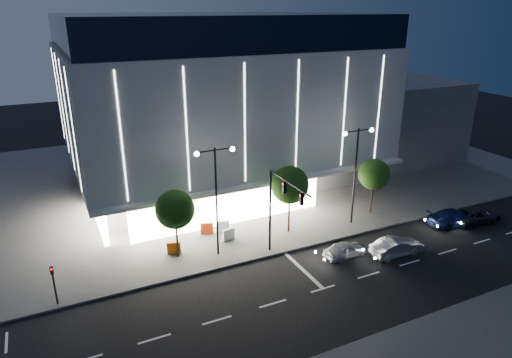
{
  "coord_description": "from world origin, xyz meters",
  "views": [
    {
      "loc": [
        -14.09,
        -24.08,
        18.62
      ],
      "look_at": [
        1.48,
        8.37,
        5.0
      ],
      "focal_mm": 32.0,
      "sensor_mm": 36.0,
      "label": 1
    }
  ],
  "objects": [
    {
      "name": "museum",
      "position": [
        2.98,
        22.31,
        9.27
      ],
      "size": [
        30.0,
        25.8,
        18.0
      ],
      "color": "#4C4C51",
      "rests_on": "ground"
    },
    {
      "name": "barrier_c",
      "position": [
        -2.62,
        9.69,
        0.65
      ],
      "size": [
        1.13,
        0.51,
        1.0
      ],
      "primitive_type": "cube",
      "rotation": [
        0.0,
        0.0,
        -0.25
      ],
      "color": "#F03A0D",
      "rests_on": "sidewalk_museum"
    },
    {
      "name": "street_lamp_east",
      "position": [
        10.0,
        6.0,
        5.96
      ],
      "size": [
        3.16,
        0.36,
        9.0
      ],
      "color": "black",
      "rests_on": "ground"
    },
    {
      "name": "car_second",
      "position": [
        9.86,
        -0.07,
        0.72
      ],
      "size": [
        4.43,
        1.68,
        1.44
      ],
      "primitive_type": "imported",
      "rotation": [
        0.0,
        0.0,
        1.53
      ],
      "color": "#B4B7BC",
      "rests_on": "ground"
    },
    {
      "name": "barrier_a",
      "position": [
        -6.16,
        7.57,
        0.65
      ],
      "size": [
        1.13,
        0.5,
        1.0
      ],
      "primitive_type": "cube",
      "rotation": [
        0.0,
        0.0,
        -0.24
      ],
      "color": "#C5590A",
      "rests_on": "sidewalk_museum"
    },
    {
      "name": "tree_right",
      "position": [
        13.03,
        7.02,
        3.88
      ],
      "size": [
        2.91,
        2.91,
        5.51
      ],
      "color": "black",
      "rests_on": "ground"
    },
    {
      "name": "barrier_b",
      "position": [
        -1.35,
        7.83,
        0.65
      ],
      "size": [
        1.13,
        0.45,
        1.0
      ],
      "primitive_type": "cube",
      "rotation": [
        0.0,
        0.0,
        0.19
      ],
      "color": "white",
      "rests_on": "sidewalk_museum"
    },
    {
      "name": "annex_building",
      "position": [
        26.0,
        24.0,
        5.0
      ],
      "size": [
        16.0,
        20.0,
        10.0
      ],
      "primitive_type": "cube",
      "color": "#4C4C51",
      "rests_on": "ground"
    },
    {
      "name": "traffic_mast",
      "position": [
        1.0,
        3.34,
        5.03
      ],
      "size": [
        0.33,
        5.89,
        7.07
      ],
      "color": "black",
      "rests_on": "ground"
    },
    {
      "name": "sidewalk_museum",
      "position": [
        5.0,
        24.0,
        0.07
      ],
      "size": [
        70.0,
        40.0,
        0.15
      ],
      "primitive_type": "cube",
      "color": "#474747",
      "rests_on": "ground"
    },
    {
      "name": "car_third",
      "position": [
        18.31,
        1.83,
        0.74
      ],
      "size": [
        5.31,
        2.68,
        1.48
      ],
      "primitive_type": "imported",
      "rotation": [
        0.0,
        0.0,
        1.45
      ],
      "color": "navy",
      "rests_on": "ground"
    },
    {
      "name": "tree_left",
      "position": [
        -5.97,
        7.02,
        4.03
      ],
      "size": [
        3.02,
        3.02,
        5.72
      ],
      "color": "black",
      "rests_on": "ground"
    },
    {
      "name": "car_fourth",
      "position": [
        20.55,
        1.46,
        0.68
      ],
      "size": [
        5.08,
        2.65,
        1.37
      ],
      "primitive_type": "imported",
      "rotation": [
        0.0,
        0.0,
        1.49
      ],
      "color": "#303136",
      "rests_on": "ground"
    },
    {
      "name": "tree_mid",
      "position": [
        4.03,
        7.02,
        4.33
      ],
      "size": [
        3.25,
        3.25,
        6.15
      ],
      "color": "black",
      "rests_on": "ground"
    },
    {
      "name": "barrier_d",
      "position": [
        -1.22,
        9.45,
        0.65
      ],
      "size": [
        1.13,
        0.47,
        1.0
      ],
      "primitive_type": "cube",
      "rotation": [
        0.0,
        0.0,
        -0.21
      ],
      "color": "white",
      "rests_on": "sidewalk_museum"
    },
    {
      "name": "car_lead",
      "position": [
        6.03,
        1.48,
        0.63
      ],
      "size": [
        3.76,
        1.7,
        1.25
      ],
      "primitive_type": "imported",
      "rotation": [
        0.0,
        0.0,
        1.63
      ],
      "color": "#B7B9C0",
      "rests_on": "ground"
    },
    {
      "name": "ground",
      "position": [
        0.0,
        0.0,
        0.0
      ],
      "size": [
        160.0,
        160.0,
        0.0
      ],
      "primitive_type": "plane",
      "color": "black",
      "rests_on": "ground"
    },
    {
      "name": "ped_signal_far",
      "position": [
        -15.0,
        4.5,
        1.89
      ],
      "size": [
        0.22,
        0.24,
        3.0
      ],
      "color": "black",
      "rests_on": "ground"
    },
    {
      "name": "street_lamp_west",
      "position": [
        -3.0,
        6.0,
        5.96
      ],
      "size": [
        3.16,
        0.36,
        9.0
      ],
      "color": "black",
      "rests_on": "ground"
    }
  ]
}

